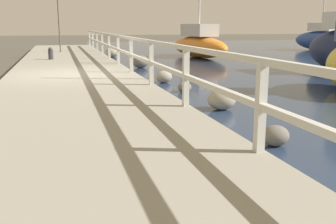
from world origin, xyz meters
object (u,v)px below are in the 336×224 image
Objects in this scene: dock_lamp at (58,7)px; sailboat_orange at (199,44)px; mooring_bollard at (51,53)px; sailboat_blue at (321,39)px.

sailboat_orange is at bearing -13.01° from dock_lamp.
dock_lamp is at bearing 160.53° from sailboat_orange.
mooring_bollard is at bearing -95.30° from dock_lamp.
mooring_bollard is 19.06m from sailboat_blue.
sailboat_orange is (7.71, 2.96, 0.15)m from mooring_bollard.
sailboat_blue is 10.80m from sailboat_orange.
sailboat_orange is at bearing 21.01° from mooring_bollard.
dock_lamp is (0.43, 4.64, 2.08)m from mooring_bollard.
mooring_bollard is 0.08× the size of sailboat_blue.
dock_lamp is 0.46× the size of sailboat_blue.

